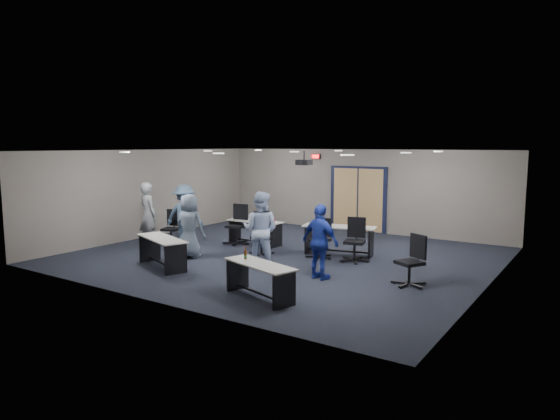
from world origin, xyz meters
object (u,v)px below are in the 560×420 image
Objects in this scene: table_back_left at (255,228)px; chair_loose_left at (171,228)px; person_back at (185,215)px; chair_loose_right at (410,261)px; table_front_right at (259,274)px; chair_back_b at (261,236)px; person_navy at (320,242)px; person_plaid at (189,226)px; chair_back_c at (319,238)px; person_lightblue at (261,230)px; chair_back_d at (355,240)px; chair_back_a at (236,224)px; person_gray at (148,215)px; table_front_left at (162,247)px; table_back_right at (339,235)px.

table_back_left is 2.41m from chair_loose_left.
person_back is (-1.51, -1.31, 0.40)m from table_back_left.
chair_loose_left is 7.10m from chair_loose_right.
table_front_right is 0.99× the size of person_back.
person_navy is (2.43, -1.22, 0.32)m from chair_back_b.
table_front_right is 3.89m from person_plaid.
person_lightblue reaches higher than chair_back_c.
chair_back_c is 0.97× the size of chair_loose_right.
person_lightblue is at bearing -104.41° from chair_back_c.
person_navy is at bearing 97.99° from table_front_right.
chair_back_d is 0.66× the size of person_plaid.
chair_loose_right is at bearing -49.54° from chair_back_d.
person_gray is (-1.75, -1.71, 0.34)m from chair_back_a.
chair_back_a is 0.62× the size of person_gray.
table_front_right is at bearing -46.59° from chair_loose_left.
table_front_right is 5.72m from person_gray.
chair_loose_left is (-1.48, -1.14, -0.07)m from chair_back_a.
person_navy is (-1.76, -0.56, 0.29)m from chair_loose_right.
person_plaid is at bearing 170.52° from table_front_right.
table_front_right reaches higher than table_back_left.
person_back is at bearing -121.44° from person_gray.
table_front_left is 0.99× the size of person_gray.
person_gray is 1.13× the size of person_plaid.
chair_back_b reaches higher than table_front_left.
table_back_right is at bearing -142.59° from person_gray.
person_plaid reaches higher than table_back_left.
chair_loose_right is at bearing -150.29° from person_navy.
table_back_right is 1.89× the size of chair_loose_right.
chair_back_a is at bearing -55.45° from person_lightblue.
chair_back_d is 5.36m from chair_loose_left.
person_navy reaches higher than table_front_left.
person_lightblue is (1.75, -2.14, 0.42)m from table_back_left.
chair_back_a is at bearing 18.53° from chair_loose_left.
chair_back_a is (-3.56, 3.76, 0.11)m from table_front_right.
chair_back_b is 2.44m from chair_back_d.
chair_back_d is at bearing -75.77° from person_navy.
person_navy is (5.34, -0.82, 0.30)m from chair_loose_left.
person_plaid is (-3.00, -2.40, 0.29)m from table_back_right.
chair_loose_right is at bearing -15.65° from chair_back_c.
chair_back_b is (-1.68, -1.13, -0.03)m from table_back_right.
person_navy is (3.86, -1.97, 0.23)m from chair_back_a.
chair_back_a is 1.17× the size of chair_back_b.
chair_back_c reaches higher than chair_loose_left.
table_back_right is 4.39m from person_back.
table_back_right is at bearing -177.74° from person_back.
person_gray is at bearing -137.75° from table_back_left.
table_back_left is at bearing 107.37° from table_front_left.
person_back reaches higher than chair_loose_right.
person_lightblue is (3.69, -0.71, 0.39)m from chair_loose_left.
table_front_left is 4.50m from table_back_right.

